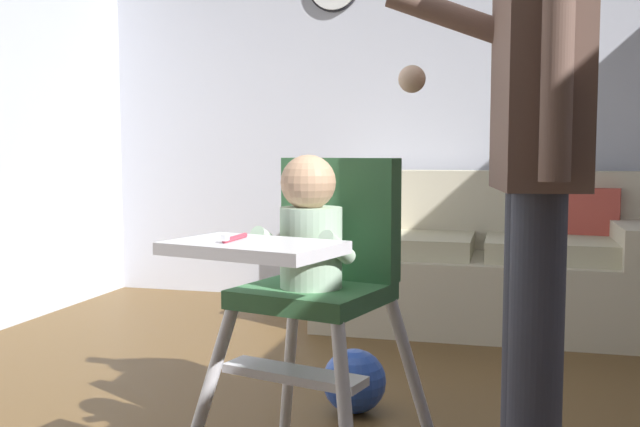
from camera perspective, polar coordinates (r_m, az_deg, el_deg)
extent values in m
cube|color=silver|center=(4.68, 8.36, 8.46)|extent=(5.10, 0.06, 2.53)
cube|color=beige|center=(4.14, 12.44, -5.97)|extent=(1.75, 0.84, 0.40)
cube|color=beige|center=(4.41, 12.71, 0.33)|extent=(1.75, 0.22, 0.46)
cube|color=beige|center=(4.19, 1.73, -1.56)|extent=(0.20, 0.84, 0.20)
cube|color=beige|center=(4.14, 23.44, -2.05)|extent=(0.20, 0.84, 0.20)
cube|color=#BCB696|center=(4.08, 7.30, -2.42)|extent=(0.67, 0.60, 0.11)
cube|color=#BCB696|center=(4.05, 17.68, -2.66)|extent=(0.67, 0.60, 0.11)
cube|color=#B24238|center=(4.30, 20.32, -0.37)|extent=(0.35, 0.16, 0.34)
cylinder|color=white|center=(2.04, -9.28, -15.12)|extent=(0.19, 0.13, 0.56)
cylinder|color=white|center=(2.38, -2.46, -12.12)|extent=(0.13, 0.19, 0.56)
cylinder|color=white|center=(2.19, 7.66, -13.69)|extent=(0.19, 0.13, 0.56)
cube|color=#3E784A|center=(2.01, -0.49, -6.44)|extent=(0.44, 0.44, 0.05)
cube|color=#3E784A|center=(2.11, 1.55, -0.38)|extent=(0.37, 0.16, 0.35)
cube|color=white|center=(1.74, -5.28, -2.71)|extent=(0.45, 0.35, 0.03)
cube|color=white|center=(1.97, -2.10, -12.55)|extent=(0.41, 0.20, 0.02)
cylinder|color=#B2D1B4|center=(1.97, -0.78, -2.69)|extent=(0.21, 0.21, 0.22)
sphere|color=tan|center=(1.95, -0.94, 2.46)|extent=(0.15, 0.15, 0.15)
cylinder|color=#B2D1B4|center=(1.99, -3.97, -2.31)|extent=(0.08, 0.15, 0.10)
cylinder|color=#B2D1B4|center=(1.88, 1.36, -2.70)|extent=(0.08, 0.15, 0.10)
cylinder|color=#CC384C|center=(1.77, -6.72, -1.92)|extent=(0.02, 0.13, 0.01)
cube|color=white|center=(1.72, -7.50, -1.87)|extent=(0.01, 0.02, 0.02)
cylinder|color=#3F4151|center=(2.11, 16.09, -9.98)|extent=(0.14, 0.14, 0.87)
cylinder|color=#3F4151|center=(1.99, 16.64, -10.85)|extent=(0.14, 0.14, 0.87)
cube|color=brown|center=(1.99, 16.87, 10.60)|extent=(0.25, 0.42, 0.61)
cylinder|color=brown|center=(2.17, 11.63, 14.60)|extent=(0.48, 0.13, 0.23)
sphere|color=beige|center=(2.14, 7.26, 10.48)|extent=(0.08, 0.08, 0.08)
cylinder|color=brown|center=(1.76, 18.22, 11.37)|extent=(0.07, 0.07, 0.55)
sphere|color=#284CB7|center=(2.76, 2.72, -13.05)|extent=(0.24, 0.24, 0.24)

